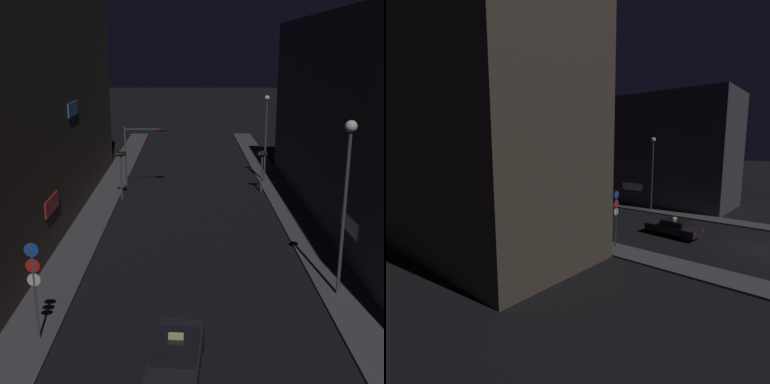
% 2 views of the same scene
% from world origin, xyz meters
% --- Properties ---
extents(ground_plane, '(300.00, 300.00, 0.00)m').
position_xyz_m(ground_plane, '(0.00, 0.00, 0.00)').
color(ground_plane, black).
extents(sidewalk_left, '(2.34, 62.70, 0.14)m').
position_xyz_m(sidewalk_left, '(-7.09, 29.35, 0.07)').
color(sidewalk_left, '#424247').
rests_on(sidewalk_left, ground_plane).
extents(sidewalk_right, '(2.34, 62.70, 0.14)m').
position_xyz_m(sidewalk_right, '(7.09, 29.35, 0.07)').
color(sidewalk_right, '#424247').
rests_on(sidewalk_right, ground_plane).
extents(building_facade_left, '(9.27, 34.47, 16.55)m').
position_xyz_m(building_facade_left, '(-12.86, 24.63, 8.27)').
color(building_facade_left, '#473D33').
rests_on(building_facade_left, ground_plane).
extents(building_facade_right, '(9.15, 35.04, 13.83)m').
position_xyz_m(building_facade_right, '(12.79, 22.53, 6.92)').
color(building_facade_right, '#3D3842').
rests_on(building_facade_right, ground_plane).
extents(taxi, '(2.22, 4.60, 1.62)m').
position_xyz_m(taxi, '(-0.88, 6.18, 0.74)').
color(taxi, black).
rests_on(taxi, ground_plane).
extents(traffic_light_overhead, '(3.58, 0.42, 5.37)m').
position_xyz_m(traffic_light_overhead, '(-4.36, 31.92, 3.85)').
color(traffic_light_overhead, '#47474C').
rests_on(traffic_light_overhead, ground_plane).
extents(traffic_light_left_kerb, '(0.80, 0.42, 3.94)m').
position_xyz_m(traffic_light_left_kerb, '(-5.67, 28.75, 2.80)').
color(traffic_light_left_kerb, '#47474C').
rests_on(traffic_light_left_kerb, ground_plane).
extents(traffic_light_right_kerb, '(0.80, 0.42, 3.50)m').
position_xyz_m(traffic_light_right_kerb, '(5.67, 30.82, 2.53)').
color(traffic_light_right_kerb, '#47474C').
rests_on(traffic_light_right_kerb, ground_plane).
extents(sign_pole_left, '(0.57, 0.10, 4.17)m').
position_xyz_m(sign_pole_left, '(-6.53, 8.27, 2.67)').
color(sign_pole_left, '#47474C').
rests_on(sign_pole_left, sidewalk_left).
extents(street_lamp_near_block, '(0.54, 0.54, 8.38)m').
position_xyz_m(street_lamp_near_block, '(6.77, 12.14, 5.93)').
color(street_lamp_near_block, '#47474C').
rests_on(street_lamp_near_block, sidewalk_right).
extents(street_lamp_far_block, '(0.44, 0.44, 7.57)m').
position_xyz_m(street_lamp_far_block, '(6.37, 33.96, 4.88)').
color(street_lamp_far_block, '#47474C').
rests_on(street_lamp_far_block, sidewalk_right).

